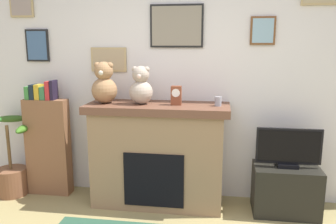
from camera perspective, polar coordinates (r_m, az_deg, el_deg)
back_wall at (r=3.79m, az=2.42°, el=5.24°), size 5.20×0.15×2.60m
fireplace at (r=3.68m, az=-1.68°, el=-7.00°), size 1.48×0.58×1.09m
bookshelf at (r=4.13m, az=-19.40°, el=-4.92°), size 0.49×0.16×1.32m
potted_plant at (r=4.34m, az=-24.65°, el=-8.76°), size 0.52×0.56×0.96m
tv_stand at (r=3.76m, az=19.00°, el=-12.17°), size 0.65×0.40×0.49m
television at (r=3.61m, az=19.45°, el=-5.75°), size 0.63×0.14×0.40m
candle_jar at (r=3.46m, az=8.36°, el=1.78°), size 0.07×0.07×0.09m
mantel_clock at (r=3.48m, az=1.38°, el=2.78°), size 0.10×0.08×0.19m
teddy_bear_brown at (r=3.64m, az=-10.60°, el=4.51°), size 0.27×0.27×0.43m
teddy_bear_cream at (r=3.53m, az=-4.54°, el=4.17°), size 0.24×0.24×0.39m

